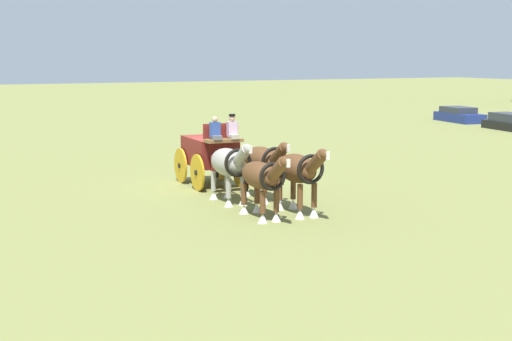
{
  "coord_description": "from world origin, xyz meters",
  "views": [
    {
      "loc": [
        25.51,
        -10.35,
        4.99
      ],
      "look_at": [
        4.31,
        -0.08,
        1.2
      ],
      "focal_mm": 49.81,
      "sensor_mm": 36.0,
      "label": 1
    }
  ],
  "objects": [
    {
      "name": "ground_plane",
      "position": [
        0.0,
        0.0,
        0.0
      ],
      "size": [
        220.0,
        220.0,
        0.0
      ],
      "primitive_type": "plane",
      "color": "olive"
    },
    {
      "name": "show_wagon",
      "position": [
        0.16,
        -0.0,
        1.29
      ],
      "size": [
        5.49,
        1.97,
        2.88
      ],
      "color": "maroon",
      "rests_on": "ground"
    },
    {
      "name": "draft_horse_rear_near",
      "position": [
        3.57,
        0.58,
        1.35
      ],
      "size": [
        3.26,
        0.99,
        2.21
      ],
      "color": "brown",
      "rests_on": "ground"
    },
    {
      "name": "draft_horse_rear_off",
      "position": [
        3.54,
        -0.72,
        1.35
      ],
      "size": [
        3.05,
        1.0,
        2.22
      ],
      "color": "#9E998E",
      "rests_on": "ground"
    },
    {
      "name": "draft_horse_lead_near",
      "position": [
        6.17,
        0.53,
        1.41
      ],
      "size": [
        3.08,
        0.96,
        2.29
      ],
      "color": "brown",
      "rests_on": "ground"
    },
    {
      "name": "draft_horse_lead_off",
      "position": [
        6.16,
        -0.77,
        1.29
      ],
      "size": [
        3.08,
        0.9,
        2.14
      ],
      "color": "brown",
      "rests_on": "ground"
    },
    {
      "name": "parked_vehicle_a",
      "position": [
        -16.97,
        27.71,
        0.5
      ],
      "size": [
        4.59,
        2.5,
        1.14
      ],
      "color": "navy",
      "rests_on": "ground"
    },
    {
      "name": "parked_vehicle_b",
      "position": [
        -10.64,
        26.58,
        0.49
      ],
      "size": [
        4.38,
        2.31,
        1.15
      ],
      "color": "black",
      "rests_on": "ground"
    }
  ]
}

